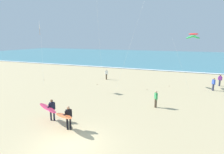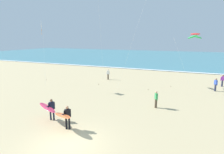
{
  "view_description": "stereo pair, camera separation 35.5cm",
  "coord_description": "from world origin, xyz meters",
  "px_view_note": "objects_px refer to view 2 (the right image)",
  "views": [
    {
      "loc": [
        6.29,
        -8.74,
        6.3
      ],
      "look_at": [
        0.04,
        6.81,
        2.9
      ],
      "focal_mm": 30.86,
      "sensor_mm": 36.0,
      "label": 1
    },
    {
      "loc": [
        6.62,
        -8.6,
        6.3
      ],
      "look_at": [
        0.04,
        6.81,
        2.9
      ],
      "focal_mm": 30.86,
      "sensor_mm": 36.0,
      "label": 2
    }
  ],
  "objects_px": {
    "surfer_lead": "(49,108)",
    "bystander_blue_top": "(216,85)",
    "kite_arc_scarlet_far": "(195,36)",
    "kite_diamond_ivory_near": "(41,28)",
    "bystander_purple_top": "(222,81)",
    "surfer_trailing": "(65,116)",
    "bystander_green_top": "(156,99)",
    "bystander_white_top": "(108,74)"
  },
  "relations": [
    {
      "from": "surfer_trailing",
      "to": "bystander_green_top",
      "type": "xyz_separation_m",
      "value": [
        4.97,
        6.84,
        -0.23
      ]
    },
    {
      "from": "surfer_trailing",
      "to": "bystander_blue_top",
      "type": "bearing_deg",
      "value": 55.59
    },
    {
      "from": "kite_diamond_ivory_near",
      "to": "bystander_green_top",
      "type": "relative_size",
      "value": 5.29
    },
    {
      "from": "kite_diamond_ivory_near",
      "to": "bystander_green_top",
      "type": "bearing_deg",
      "value": -8.2
    },
    {
      "from": "kite_arc_scarlet_far",
      "to": "surfer_lead",
      "type": "bearing_deg",
      "value": -125.39
    },
    {
      "from": "surfer_lead",
      "to": "surfer_trailing",
      "type": "xyz_separation_m",
      "value": [
        2.05,
        -0.78,
        -0.0
      ]
    },
    {
      "from": "surfer_lead",
      "to": "bystander_blue_top",
      "type": "xyz_separation_m",
      "value": [
        12.55,
        14.55,
        -0.24
      ]
    },
    {
      "from": "surfer_trailing",
      "to": "bystander_white_top",
      "type": "height_order",
      "value": "surfer_trailing"
    },
    {
      "from": "surfer_lead",
      "to": "bystander_white_top",
      "type": "bearing_deg",
      "value": 97.63
    },
    {
      "from": "surfer_trailing",
      "to": "bystander_white_top",
      "type": "relative_size",
      "value": 1.27
    },
    {
      "from": "bystander_purple_top",
      "to": "bystander_white_top",
      "type": "relative_size",
      "value": 1.0
    },
    {
      "from": "kite_diamond_ivory_near",
      "to": "bystander_purple_top",
      "type": "height_order",
      "value": "kite_diamond_ivory_near"
    },
    {
      "from": "kite_diamond_ivory_near",
      "to": "kite_arc_scarlet_far",
      "type": "xyz_separation_m",
      "value": [
        17.63,
        5.64,
        -0.98
      ]
    },
    {
      "from": "bystander_blue_top",
      "to": "bystander_green_top",
      "type": "bearing_deg",
      "value": -123.08
    },
    {
      "from": "surfer_lead",
      "to": "bystander_blue_top",
      "type": "distance_m",
      "value": 19.21
    },
    {
      "from": "bystander_purple_top",
      "to": "bystander_white_top",
      "type": "bearing_deg",
      "value": -173.28
    },
    {
      "from": "kite_diamond_ivory_near",
      "to": "bystander_purple_top",
      "type": "xyz_separation_m",
      "value": [
        21.39,
        9.22,
        -6.69
      ]
    },
    {
      "from": "kite_arc_scarlet_far",
      "to": "bystander_white_top",
      "type": "distance_m",
      "value": 13.32
    },
    {
      "from": "kite_diamond_ivory_near",
      "to": "bystander_green_top",
      "type": "xyz_separation_m",
      "value": [
        14.82,
        -2.14,
        -6.69
      ]
    },
    {
      "from": "kite_arc_scarlet_far",
      "to": "bystander_blue_top",
      "type": "distance_m",
      "value": 6.36
    },
    {
      "from": "surfer_trailing",
      "to": "bystander_green_top",
      "type": "relative_size",
      "value": 1.27
    },
    {
      "from": "bystander_green_top",
      "to": "surfer_lead",
      "type": "bearing_deg",
      "value": -139.2
    },
    {
      "from": "surfer_lead",
      "to": "bystander_green_top",
      "type": "relative_size",
      "value": 1.51
    },
    {
      "from": "surfer_lead",
      "to": "bystander_green_top",
      "type": "bearing_deg",
      "value": 40.8
    },
    {
      "from": "bystander_blue_top",
      "to": "bystander_green_top",
      "type": "height_order",
      "value": "same"
    },
    {
      "from": "kite_arc_scarlet_far",
      "to": "bystander_purple_top",
      "type": "height_order",
      "value": "kite_arc_scarlet_far"
    },
    {
      "from": "surfer_lead",
      "to": "kite_diamond_ivory_near",
      "type": "height_order",
      "value": "kite_diamond_ivory_near"
    },
    {
      "from": "bystander_blue_top",
      "to": "bystander_white_top",
      "type": "xyz_separation_m",
      "value": [
        -14.63,
        1.02,
        0.0
      ]
    },
    {
      "from": "surfer_trailing",
      "to": "kite_diamond_ivory_near",
      "type": "height_order",
      "value": "kite_diamond_ivory_near"
    },
    {
      "from": "bystander_blue_top",
      "to": "surfer_lead",
      "type": "bearing_deg",
      "value": -130.78
    },
    {
      "from": "kite_arc_scarlet_far",
      "to": "bystander_blue_top",
      "type": "relative_size",
      "value": 4.31
    },
    {
      "from": "kite_diamond_ivory_near",
      "to": "bystander_purple_top",
      "type": "distance_m",
      "value": 24.24
    },
    {
      "from": "surfer_trailing",
      "to": "kite_diamond_ivory_near",
      "type": "relative_size",
      "value": 0.24
    },
    {
      "from": "surfer_lead",
      "to": "surfer_trailing",
      "type": "bearing_deg",
      "value": -20.95
    },
    {
      "from": "bystander_blue_top",
      "to": "bystander_white_top",
      "type": "bearing_deg",
      "value": 176.0
    },
    {
      "from": "surfer_trailing",
      "to": "bystander_purple_top",
      "type": "xyz_separation_m",
      "value": [
        11.54,
        18.2,
        -0.23
      ]
    },
    {
      "from": "surfer_lead",
      "to": "bystander_green_top",
      "type": "height_order",
      "value": "surfer_lead"
    },
    {
      "from": "surfer_trailing",
      "to": "kite_arc_scarlet_far",
      "type": "bearing_deg",
      "value": 61.98
    },
    {
      "from": "bystander_green_top",
      "to": "bystander_purple_top",
      "type": "bearing_deg",
      "value": 59.96
    },
    {
      "from": "surfer_lead",
      "to": "kite_diamond_ivory_near",
      "type": "bearing_deg",
      "value": 133.6
    },
    {
      "from": "bystander_white_top",
      "to": "surfer_lead",
      "type": "bearing_deg",
      "value": -82.37
    },
    {
      "from": "bystander_blue_top",
      "to": "kite_arc_scarlet_far",
      "type": "bearing_deg",
      "value": -165.28
    }
  ]
}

